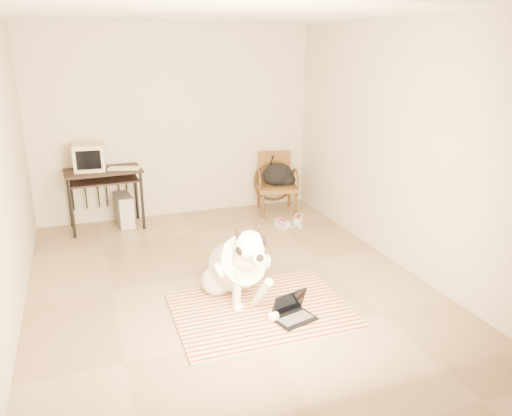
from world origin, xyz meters
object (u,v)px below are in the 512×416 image
computer_desk (104,178)px  backpack (279,176)px  dog (237,266)px  crt_monitor (89,157)px  pc_tower (124,210)px  rattan_chair (276,183)px  laptop (292,312)px

computer_desk → backpack: (2.48, -0.15, -0.15)m
dog → crt_monitor: 2.93m
pc_tower → backpack: bearing=-4.7°
crt_monitor → backpack: (2.64, -0.19, -0.44)m
crt_monitor → rattan_chair: (2.62, -0.12, -0.56)m
dog → rattan_chair: 2.84m
pc_tower → rattan_chair: (2.23, -0.11, 0.22)m
crt_monitor → pc_tower: crt_monitor is taller
pc_tower → backpack: size_ratio=1.01×
dog → backpack: 2.79m
computer_desk → crt_monitor: crt_monitor is taller
laptop → rattan_chair: (1.05, 3.02, 0.36)m
dog → backpack: size_ratio=2.49×
pc_tower → dog: bearing=-72.2°
dog → computer_desk: size_ratio=1.19×
pc_tower → rattan_chair: rattan_chair is taller
crt_monitor → laptop: bearing=-63.4°
laptop → backpack: backpack is taller
crt_monitor → backpack: size_ratio=0.86×
pc_tower → rattan_chair: size_ratio=0.56×
dog → computer_desk: (-1.06, 2.55, 0.35)m
dog → pc_tower: bearing=107.8°
rattan_chair → pc_tower: bearing=177.2°
laptop → crt_monitor: crt_monitor is taller
computer_desk → pc_tower: 0.54m
dog → rattan_chair: size_ratio=1.39×
rattan_chair → dog: bearing=-119.6°
laptop → crt_monitor: 3.62m
computer_desk → crt_monitor: (-0.15, 0.04, 0.29)m
dog → backpack: (1.42, 2.39, 0.21)m
computer_desk → pc_tower: size_ratio=2.07×
laptop → crt_monitor: size_ratio=1.00×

